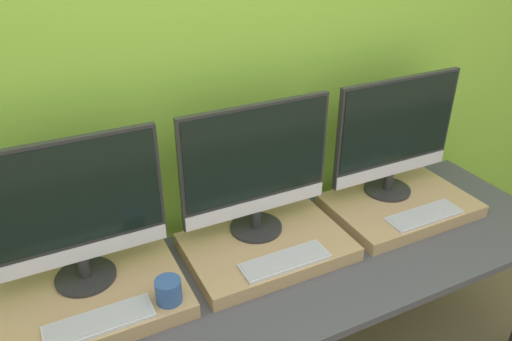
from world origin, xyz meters
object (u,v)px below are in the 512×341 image
monitor_right (396,133)px  keyboard_right (424,215)px  keyboard_center (285,261)px  monitor_center (256,166)px  monitor_left (72,210)px  mug (169,291)px  keyboard_left (99,322)px

monitor_right → keyboard_right: bearing=-90.0°
keyboard_center → monitor_right: size_ratio=0.56×
monitor_center → keyboard_center: size_ratio=1.78×
monitor_left → monitor_right: bearing=0.0°
mug → keyboard_center: mug is taller
keyboard_left → mug: mug is taller
keyboard_center → keyboard_right: size_ratio=1.00×
monitor_center → keyboard_right: bearing=-19.5°
monitor_right → keyboard_right: (-0.00, -0.23, -0.27)m
monitor_right → keyboard_center: bearing=-160.5°
keyboard_center → keyboard_left: bearing=180.0°
mug → keyboard_center: 0.42m
keyboard_center → monitor_left: bearing=160.5°
keyboard_left → keyboard_right: same height
monitor_left → monitor_right: size_ratio=1.00×
mug → keyboard_right: (1.06, 0.00, -0.03)m
keyboard_left → keyboard_right: size_ratio=1.00×
keyboard_center → monitor_right: 0.73m
mug → monitor_right: bearing=12.0°
monitor_left → mug: 0.39m
monitor_right → keyboard_right: size_ratio=1.78×
monitor_right → monitor_center: bearing=180.0°
monitor_right → mug: bearing=-168.0°
mug → keyboard_center: (0.42, 0.00, -0.03)m
keyboard_left → keyboard_right: (1.28, 0.00, 0.00)m
mug → keyboard_center: bearing=0.0°
monitor_center → monitor_left: bearing=180.0°
monitor_left → keyboard_center: (0.64, -0.23, -0.27)m
monitor_left → mug: monitor_left is taller
keyboard_right → keyboard_center: bearing=180.0°
monitor_right → keyboard_left: bearing=-170.0°
keyboard_left → keyboard_right: 1.28m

